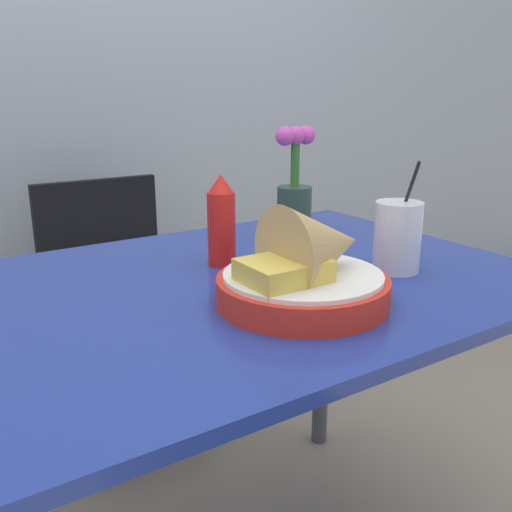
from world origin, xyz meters
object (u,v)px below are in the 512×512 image
(flower_vase, at_px, (294,193))
(drink_cup, at_px, (397,239))
(food_basket, at_px, (309,269))
(ketchup_bottle, at_px, (221,222))
(chair_far_window, at_px, (112,288))

(flower_vase, bearing_deg, drink_cup, -89.35)
(food_basket, relative_size, flower_vase, 1.09)
(flower_vase, bearing_deg, food_basket, -123.95)
(food_basket, xyz_separation_m, ketchup_bottle, (-0.01, 0.28, 0.03))
(food_basket, relative_size, drink_cup, 1.33)
(food_basket, relative_size, ketchup_bottle, 1.55)
(chair_far_window, bearing_deg, flower_vase, -64.75)
(ketchup_bottle, relative_size, flower_vase, 0.70)
(food_basket, height_order, flower_vase, flower_vase)
(food_basket, bearing_deg, chair_far_window, 91.24)
(chair_far_window, distance_m, ketchup_bottle, 0.78)
(chair_far_window, relative_size, ketchup_bottle, 4.38)
(chair_far_window, relative_size, drink_cup, 3.73)
(drink_cup, bearing_deg, flower_vase, 90.65)
(food_basket, distance_m, flower_vase, 0.46)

